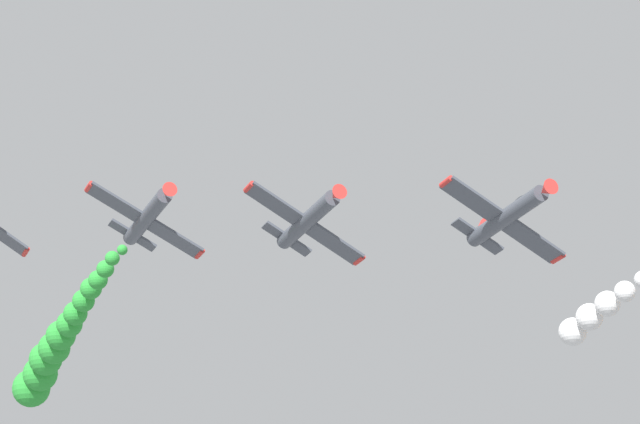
% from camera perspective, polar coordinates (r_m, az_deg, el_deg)
% --- Properties ---
extents(smoke_trail_left_inner, '(2.62, 13.17, 3.68)m').
position_cam_1_polar(smoke_trail_left_inner, '(101.99, 11.33, -3.94)').
color(smoke_trail_left_inner, white).
extents(airplane_right_inner, '(8.66, 10.35, 4.71)m').
position_cam_1_polar(airplane_right_inner, '(92.72, 7.64, -0.15)').
color(airplane_right_inner, '#474C56').
extents(airplane_left_outer, '(8.66, 10.35, 4.70)m').
position_cam_1_polar(airplane_left_outer, '(95.85, -0.47, -0.30)').
color(airplane_left_outer, '#474C56').
extents(airplane_right_outer, '(8.81, 10.35, 4.39)m').
position_cam_1_polar(airplane_right_outer, '(99.98, -7.02, -0.17)').
color(airplane_right_outer, '#474C56').
extents(smoke_trail_right_outer, '(3.66, 27.62, 7.06)m').
position_cam_1_polar(smoke_trail_right_outer, '(123.66, -10.85, -5.64)').
color(smoke_trail_right_outer, green).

